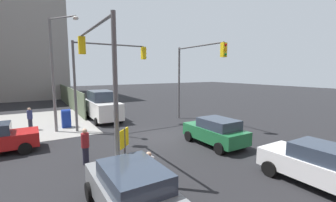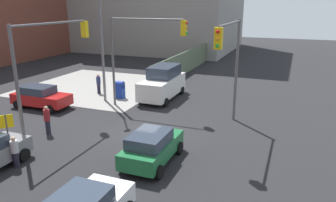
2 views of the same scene
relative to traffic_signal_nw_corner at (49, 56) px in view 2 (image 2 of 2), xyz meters
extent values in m
plane|color=black|center=(2.12, -4.50, -4.67)|extent=(120.00, 120.00, 0.00)
cube|color=gray|center=(11.12, 4.50, -4.67)|extent=(12.00, 12.00, 0.01)
cube|color=#56664C|center=(19.59, -1.30, -3.47)|extent=(18.95, 0.12, 2.40)
cylinder|color=#59595B|center=(-2.38, 0.00, -1.42)|extent=(0.18, 0.18, 6.50)
cylinder|color=#59595B|center=(0.52, 0.00, 1.71)|extent=(5.81, 0.12, 0.12)
cube|color=yellow|center=(3.43, 0.00, 1.18)|extent=(0.32, 0.36, 1.00)
sphere|color=red|center=(3.61, 0.00, 1.50)|extent=(0.18, 0.18, 0.18)
sphere|color=orange|center=(3.61, 0.00, 1.18)|extent=(0.18, 0.18, 0.18)
sphere|color=green|center=(3.61, 0.00, 0.86)|extent=(0.18, 0.18, 0.18)
cylinder|color=#59595B|center=(6.62, -9.00, -1.42)|extent=(0.18, 0.18, 6.50)
cylinder|color=#59595B|center=(3.86, -9.00, 1.71)|extent=(5.51, 0.12, 0.12)
cube|color=yellow|center=(1.11, -9.00, 1.18)|extent=(0.32, 0.36, 1.00)
sphere|color=red|center=(0.93, -9.00, 1.50)|extent=(0.18, 0.18, 0.18)
sphere|color=orange|center=(0.93, -9.00, 1.18)|extent=(0.18, 0.18, 0.18)
sphere|color=green|center=(0.93, -9.00, 0.86)|extent=(0.18, 0.18, 0.18)
cylinder|color=#59595B|center=(6.62, 0.00, -1.42)|extent=(0.18, 0.18, 6.50)
cylinder|color=#59595B|center=(6.62, -2.72, 1.71)|extent=(0.12, 5.43, 0.12)
cube|color=yellow|center=(6.62, -5.43, 1.18)|extent=(0.36, 0.32, 1.00)
sphere|color=red|center=(6.62, -5.61, 1.50)|extent=(0.18, 0.18, 0.18)
sphere|color=orange|center=(6.62, -5.61, 1.18)|extent=(0.18, 0.18, 0.18)
sphere|color=green|center=(6.62, -5.61, 0.86)|extent=(0.18, 0.18, 0.18)
cylinder|color=slate|center=(7.32, 1.30, -0.67)|extent=(0.20, 0.20, 8.00)
cylinder|color=#4C4C4C|center=(-3.28, 0.04, -3.47)|extent=(0.08, 0.08, 2.40)
cube|color=yellow|center=(-3.28, 0.04, -2.62)|extent=(0.48, 0.48, 0.64)
cube|color=navy|center=(8.32, 0.50, -4.10)|extent=(0.56, 0.64, 1.15)
cylinder|color=navy|center=(8.32, 0.50, -3.52)|extent=(0.56, 0.64, 0.56)
cube|color=#1E6638|center=(-0.87, -6.47, -3.98)|extent=(3.96, 1.80, 0.75)
cube|color=#2D3847|center=(-1.19, -6.47, -3.33)|extent=(2.22, 1.58, 0.55)
cylinder|color=black|center=(0.47, -5.57, -4.35)|extent=(0.64, 0.22, 0.64)
cylinder|color=black|center=(0.47, -7.37, -4.35)|extent=(0.64, 0.22, 0.64)
cylinder|color=black|center=(-2.22, -5.57, -4.35)|extent=(0.64, 0.22, 0.64)
cylinder|color=black|center=(-2.22, -7.37, -4.35)|extent=(0.64, 0.22, 0.64)
cylinder|color=black|center=(-5.13, -5.58, -4.35)|extent=(0.64, 0.22, 0.64)
cylinder|color=black|center=(-3.07, -0.58, -4.35)|extent=(0.64, 0.22, 0.64)
cube|color=#B21919|center=(4.01, 4.61, -3.98)|extent=(1.80, 4.28, 0.75)
cube|color=#2D3847|center=(4.01, 4.96, -3.33)|extent=(1.58, 2.40, 0.55)
cylinder|color=black|center=(4.91, 3.16, -4.35)|extent=(0.22, 0.64, 0.64)
cylinder|color=black|center=(3.11, 3.16, -4.35)|extent=(0.22, 0.64, 0.64)
cylinder|color=black|center=(4.91, 6.07, -4.35)|extent=(0.22, 0.64, 0.64)
cylinder|color=black|center=(3.11, 6.07, -4.35)|extent=(0.22, 0.64, 0.64)
cube|color=white|center=(9.49, -2.70, -3.65)|extent=(5.40, 2.10, 1.40)
cube|color=#2D3847|center=(9.92, -2.70, -2.50)|extent=(3.02, 1.85, 0.90)
cylinder|color=black|center=(7.65, -3.75, -4.35)|extent=(0.64, 0.22, 0.64)
cylinder|color=black|center=(7.65, -1.65, -4.35)|extent=(0.64, 0.22, 0.64)
cylinder|color=black|center=(11.32, -3.75, -4.35)|extent=(0.64, 0.22, 0.64)
cylinder|color=black|center=(11.32, -1.65, -4.35)|extent=(0.64, 0.22, 0.64)
cylinder|color=maroon|center=(0.12, 0.70, -3.50)|extent=(0.36, 0.36, 0.66)
sphere|color=tan|center=(0.12, 0.70, -3.05)|extent=(0.23, 0.23, 0.23)
cylinder|color=#1E1E2D|center=(0.12, 0.70, -4.25)|extent=(0.28, 0.28, 0.84)
cylinder|color=navy|center=(8.92, 2.90, -3.53)|extent=(0.36, 0.36, 0.65)
sphere|color=tan|center=(8.92, 2.90, -3.09)|extent=(0.22, 0.22, 0.22)
cylinder|color=#1E1E2D|center=(8.92, 2.90, -4.26)|extent=(0.28, 0.28, 0.82)
cylinder|color=#B2B2B7|center=(-3.68, -0.70, -3.63)|extent=(0.36, 0.36, 0.59)
sphere|color=tan|center=(-3.68, -0.70, -3.23)|extent=(0.20, 0.20, 0.20)
cylinder|color=#1E1E2D|center=(-3.68, -0.70, -4.30)|extent=(0.28, 0.28, 0.75)
camera|label=1|loc=(-10.51, 2.68, -0.34)|focal=24.00mm
camera|label=2|loc=(-14.02, -12.43, 2.76)|focal=35.00mm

